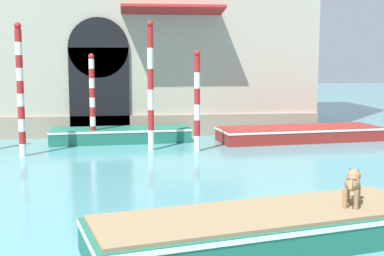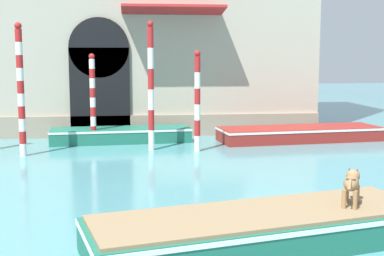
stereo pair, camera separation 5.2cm
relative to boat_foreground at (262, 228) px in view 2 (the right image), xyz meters
name	(u,v)px [view 2 (the right image)]	position (x,y,z in m)	size (l,w,h in m)	color
boat_foreground	(262,228)	(0.00, 0.00, 0.00)	(6.36, 3.22, 0.61)	#1E6651
dog_on_deck	(352,183)	(1.70, 0.26, 0.69)	(0.55, 0.84, 0.61)	#997047
boat_moored_near_palazzo	(121,135)	(-2.59, 11.63, -0.04)	(5.38, 1.82, 0.55)	#1E6651
boat_moored_far	(300,133)	(4.30, 11.20, -0.05)	(6.46, 2.54, 0.53)	maroon
mooring_pole_0	(151,86)	(-1.51, 9.73, 1.92)	(0.22, 0.22, 4.45)	white
mooring_pole_1	(93,99)	(-3.59, 11.13, 1.37)	(0.21, 0.21, 3.36)	white
mooring_pole_2	(197,101)	(0.05, 9.30, 1.42)	(0.21, 0.21, 3.46)	white
mooring_pole_3	(21,90)	(-5.74, 9.11, 1.86)	(0.23, 0.23, 4.34)	white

